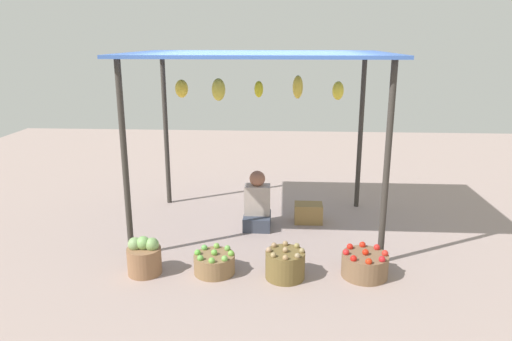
{
  "coord_description": "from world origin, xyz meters",
  "views": [
    {
      "loc": [
        0.33,
        -5.98,
        2.47
      ],
      "look_at": [
        0.0,
        -0.53,
        0.95
      ],
      "focal_mm": 33.35,
      "sensor_mm": 36.0,
      "label": 1
    }
  ],
  "objects_px": {
    "basket_red_tomatoes": "(365,265)",
    "wooden_crate_near_vendor": "(308,213)",
    "vendor_person": "(257,206)",
    "basket_green_apples": "(214,263)",
    "basket_potatoes": "(285,264)",
    "basket_cabbages": "(144,257)"
  },
  "relations": [
    {
      "from": "basket_red_tomatoes",
      "to": "wooden_crate_near_vendor",
      "type": "bearing_deg",
      "value": 109.23
    },
    {
      "from": "vendor_person",
      "to": "wooden_crate_near_vendor",
      "type": "relative_size",
      "value": 2.04
    },
    {
      "from": "vendor_person",
      "to": "basket_green_apples",
      "type": "height_order",
      "value": "vendor_person"
    },
    {
      "from": "basket_red_tomatoes",
      "to": "basket_potatoes",
      "type": "bearing_deg",
      "value": -174.06
    },
    {
      "from": "basket_cabbages",
      "to": "basket_red_tomatoes",
      "type": "bearing_deg",
      "value": 2.06
    },
    {
      "from": "basket_green_apples",
      "to": "basket_red_tomatoes",
      "type": "height_order",
      "value": "basket_red_tomatoes"
    },
    {
      "from": "vendor_person",
      "to": "basket_green_apples",
      "type": "relative_size",
      "value": 1.75
    },
    {
      "from": "basket_cabbages",
      "to": "basket_green_apples",
      "type": "relative_size",
      "value": 0.96
    },
    {
      "from": "basket_potatoes",
      "to": "wooden_crate_near_vendor",
      "type": "xyz_separation_m",
      "value": [
        0.32,
        1.62,
        -0.02
      ]
    },
    {
      "from": "basket_green_apples",
      "to": "basket_cabbages",
      "type": "bearing_deg",
      "value": -175.54
    },
    {
      "from": "basket_cabbages",
      "to": "basket_potatoes",
      "type": "distance_m",
      "value": 1.52
    },
    {
      "from": "basket_red_tomatoes",
      "to": "wooden_crate_near_vendor",
      "type": "xyz_separation_m",
      "value": [
        -0.53,
        1.53,
        0.0
      ]
    },
    {
      "from": "vendor_person",
      "to": "basket_red_tomatoes",
      "type": "xyz_separation_m",
      "value": [
        1.23,
        -1.32,
        -0.17
      ]
    },
    {
      "from": "basket_green_apples",
      "to": "wooden_crate_near_vendor",
      "type": "bearing_deg",
      "value": 55.02
    },
    {
      "from": "vendor_person",
      "to": "basket_cabbages",
      "type": "height_order",
      "value": "vendor_person"
    },
    {
      "from": "vendor_person",
      "to": "basket_potatoes",
      "type": "xyz_separation_m",
      "value": [
        0.38,
        -1.41,
        -0.14
      ]
    },
    {
      "from": "basket_cabbages",
      "to": "basket_potatoes",
      "type": "relative_size",
      "value": 1.02
    },
    {
      "from": "basket_green_apples",
      "to": "basket_potatoes",
      "type": "relative_size",
      "value": 1.06
    },
    {
      "from": "basket_cabbages",
      "to": "wooden_crate_near_vendor",
      "type": "xyz_separation_m",
      "value": [
        1.84,
        1.61,
        -0.05
      ]
    },
    {
      "from": "vendor_person",
      "to": "wooden_crate_near_vendor",
      "type": "xyz_separation_m",
      "value": [
        0.7,
        0.21,
        -0.16
      ]
    },
    {
      "from": "basket_red_tomatoes",
      "to": "wooden_crate_near_vendor",
      "type": "height_order",
      "value": "basket_red_tomatoes"
    },
    {
      "from": "vendor_person",
      "to": "basket_potatoes",
      "type": "height_order",
      "value": "vendor_person"
    }
  ]
}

